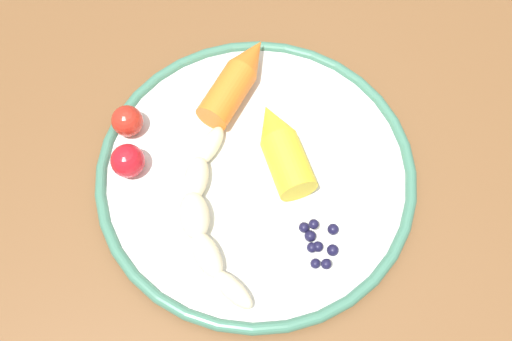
{
  "coord_description": "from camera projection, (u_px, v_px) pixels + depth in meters",
  "views": [
    {
      "loc": [
        -0.14,
        -0.2,
        1.26
      ],
      "look_at": [
        -0.01,
        0.01,
        0.74
      ],
      "focal_mm": 38.3,
      "sensor_mm": 36.0,
      "label": 1
    }
  ],
  "objects": [
    {
      "name": "tomato_mid",
      "position": [
        128.0,
        161.0,
        0.56
      ],
      "size": [
        0.04,
        0.04,
        0.04
      ],
      "primitive_type": "sphere",
      "color": "red",
      "rests_on": "plate"
    },
    {
      "name": "carrot_yellow",
      "position": [
        282.0,
        147.0,
        0.57
      ],
      "size": [
        0.07,
        0.11,
        0.04
      ],
      "color": "yellow",
      "rests_on": "plate"
    },
    {
      "name": "plate",
      "position": [
        256.0,
        172.0,
        0.58
      ],
      "size": [
        0.34,
        0.34,
        0.02
      ],
      "color": "white",
      "rests_on": "dining_table"
    },
    {
      "name": "tomato_near",
      "position": [
        127.0,
        121.0,
        0.58
      ],
      "size": [
        0.03,
        0.03,
        0.03
      ],
      "primitive_type": "sphere",
      "color": "red",
      "rests_on": "plate"
    },
    {
      "name": "blueberry_pile",
      "position": [
        319.0,
        242.0,
        0.53
      ],
      "size": [
        0.05,
        0.05,
        0.02
      ],
      "color": "#191638",
      "rests_on": "plate"
    },
    {
      "name": "carrot_orange",
      "position": [
        237.0,
        79.0,
        0.6
      ],
      "size": [
        0.12,
        0.09,
        0.04
      ],
      "color": "orange",
      "rests_on": "plate"
    },
    {
      "name": "banana",
      "position": [
        204.0,
        215.0,
        0.54
      ],
      "size": [
        0.1,
        0.19,
        0.03
      ],
      "color": "beige",
      "rests_on": "plate"
    },
    {
      "name": "dining_table",
      "position": [
        263.0,
        208.0,
        0.66
      ],
      "size": [
        1.19,
        0.81,
        0.73
      ],
      "color": "brown",
      "rests_on": "ground_plane"
    },
    {
      "name": "ground_plane",
      "position": [
        260.0,
        312.0,
        1.24
      ],
      "size": [
        6.0,
        6.0,
        0.0
      ],
      "primitive_type": "plane",
      "color": "#31353E"
    }
  ]
}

